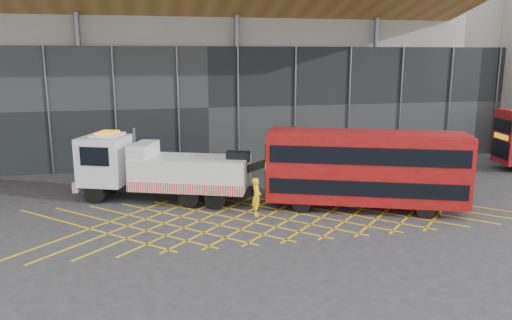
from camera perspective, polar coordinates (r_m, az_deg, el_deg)
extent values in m
plane|color=#29292C|center=(23.13, -6.47, -6.92)|extent=(120.00, 120.00, 0.00)
cube|color=gold|center=(23.14, -18.46, -7.46)|extent=(7.16, 7.16, 0.01)
cube|color=gold|center=(23.14, -18.46, -7.46)|extent=(7.16, 7.16, 0.01)
cube|color=gold|center=(23.02, -14.47, -7.31)|extent=(7.16, 7.16, 0.01)
cube|color=gold|center=(23.02, -14.47, -7.31)|extent=(7.16, 7.16, 0.01)
cube|color=gold|center=(23.02, -10.46, -7.13)|extent=(7.16, 7.16, 0.01)
cube|color=gold|center=(23.02, -10.46, -7.13)|extent=(7.16, 7.16, 0.01)
cube|color=gold|center=(23.13, -6.47, -6.91)|extent=(7.16, 7.16, 0.01)
cube|color=gold|center=(23.13, -6.47, -6.91)|extent=(7.16, 7.16, 0.01)
cube|color=gold|center=(23.34, -2.54, -6.66)|extent=(7.16, 7.16, 0.01)
cube|color=gold|center=(23.34, -2.54, -6.66)|extent=(7.16, 7.16, 0.01)
cube|color=gold|center=(23.67, 1.29, -6.39)|extent=(7.16, 7.16, 0.01)
cube|color=gold|center=(23.67, 1.29, -6.39)|extent=(7.16, 7.16, 0.01)
cube|color=gold|center=(24.09, 5.01, -6.10)|extent=(7.16, 7.16, 0.01)
cube|color=gold|center=(24.09, 5.01, -6.10)|extent=(7.16, 7.16, 0.01)
cube|color=gold|center=(24.62, 8.57, -5.80)|extent=(7.16, 7.16, 0.01)
cube|color=gold|center=(24.62, 8.57, -5.80)|extent=(7.16, 7.16, 0.01)
cube|color=gold|center=(25.23, 11.97, -5.49)|extent=(7.16, 7.16, 0.01)
cube|color=gold|center=(25.23, 11.97, -5.49)|extent=(7.16, 7.16, 0.01)
cube|color=gold|center=(25.93, 15.20, -5.18)|extent=(7.16, 7.16, 0.01)
cube|color=gold|center=(25.93, 15.20, -5.18)|extent=(7.16, 7.16, 0.01)
cube|color=gold|center=(26.70, 18.24, -4.87)|extent=(7.16, 7.16, 0.01)
cube|color=gold|center=(26.70, 18.24, -4.87)|extent=(7.16, 7.16, 0.01)
cube|color=gold|center=(27.55, 21.10, -4.56)|extent=(7.16, 7.16, 0.01)
cube|color=gold|center=(27.55, 21.10, -4.56)|extent=(7.16, 7.16, 0.01)
cube|color=gray|center=(41.04, -7.06, 14.00)|extent=(55.00, 14.00, 18.00)
cube|color=black|center=(33.93, -5.54, 6.04)|extent=(55.00, 0.80, 8.00)
cylinder|color=#595B60|center=(33.57, -19.30, 7.08)|extent=(0.36, 0.36, 10.00)
cylinder|color=#595B60|center=(33.96, -2.15, 7.78)|extent=(0.36, 0.36, 10.00)
cylinder|color=#595B60|center=(37.16, 13.32, 7.83)|extent=(0.36, 0.36, 10.00)
cube|color=black|center=(26.34, -10.23, -3.18)|extent=(8.78, 4.26, 0.33)
cube|color=white|center=(27.25, -16.81, 0.00)|extent=(3.02, 3.07, 2.48)
cube|color=black|center=(27.69, -19.04, 0.95)|extent=(0.83, 1.97, 1.05)
cube|color=red|center=(28.05, -18.86, -2.41)|extent=(1.15, 2.39, 0.53)
cube|color=orange|center=(26.92, -16.63, 3.03)|extent=(1.22, 1.38, 0.11)
cube|color=white|center=(25.71, -7.49, -1.37)|extent=(6.39, 4.42, 1.53)
cube|color=red|center=(24.72, -8.25, -3.30)|extent=(5.52, 2.26, 0.53)
cube|color=white|center=(26.29, -12.76, 1.18)|extent=(1.74, 2.48, 0.67)
cube|color=black|center=(24.94, -2.06, 0.44)|extent=(1.24, 0.87, 0.48)
cube|color=black|center=(24.88, 0.11, -0.70)|extent=(2.06, 1.09, 1.03)
cylinder|color=black|center=(26.81, -17.90, -3.62)|extent=(1.10, 0.70, 1.05)
cylinder|color=black|center=(28.55, -16.11, -2.58)|extent=(1.10, 0.70, 1.05)
cylinder|color=black|center=(24.66, -4.66, -4.41)|extent=(1.10, 0.70, 1.05)
cylinder|color=black|center=(26.54, -3.65, -3.21)|extent=(1.10, 0.70, 1.05)
cylinder|color=#595B60|center=(27.50, -13.69, 1.39)|extent=(0.13, 0.13, 2.10)
cube|color=maroon|center=(24.63, 12.44, -0.85)|extent=(9.60, 5.56, 3.34)
cube|color=black|center=(24.81, 12.35, -2.61)|extent=(9.27, 5.47, 0.73)
cube|color=black|center=(24.47, 12.51, 0.90)|extent=(9.27, 5.47, 0.82)
cube|color=black|center=(24.94, 1.40, -2.16)|extent=(0.77, 1.81, 1.12)
cube|color=black|center=(24.62, 1.41, 1.25)|extent=(0.77, 1.81, 0.82)
cube|color=yellow|center=(24.76, 1.38, -0.32)|extent=(0.63, 1.45, 0.30)
cube|color=maroon|center=(24.32, 12.61, 3.05)|extent=(9.36, 5.32, 0.10)
cylinder|color=black|center=(24.12, 5.21, -4.99)|extent=(0.93, 0.57, 0.89)
cylinder|color=black|center=(25.94, 5.48, -3.78)|extent=(0.93, 0.57, 0.89)
cylinder|color=black|center=(24.47, 18.86, -5.34)|extent=(0.93, 0.57, 0.89)
cylinder|color=black|center=(26.27, 18.17, -4.13)|extent=(0.93, 0.57, 0.89)
cube|color=black|center=(36.33, 26.10, 1.13)|extent=(0.38, 1.96, 1.15)
cube|color=black|center=(36.10, 26.33, 3.54)|extent=(0.38, 1.96, 0.84)
cube|color=yellow|center=(36.19, 26.21, 2.44)|extent=(0.32, 1.56, 0.31)
imported|color=yellow|center=(23.53, 0.06, -4.21)|extent=(0.58, 0.74, 1.80)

